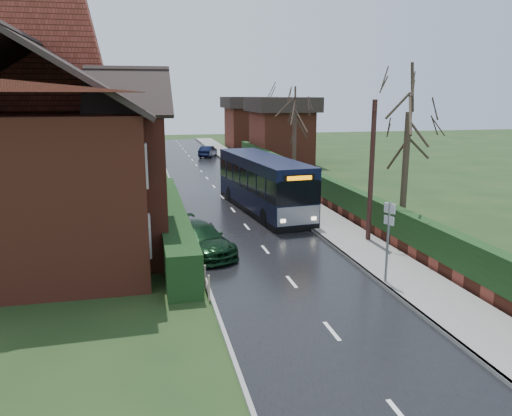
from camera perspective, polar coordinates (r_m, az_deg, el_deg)
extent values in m
plane|color=#2F431C|center=(20.20, 2.43, -6.48)|extent=(140.00, 140.00, 0.00)
cube|color=black|center=(29.59, -2.65, -0.24)|extent=(6.00, 100.00, 0.02)
cube|color=slate|center=(30.59, 5.20, 0.26)|extent=(2.50, 100.00, 0.14)
cube|color=gray|center=(30.25, 3.04, 0.16)|extent=(0.12, 100.00, 0.14)
cube|color=gray|center=(29.21, -8.55, -0.46)|extent=(0.12, 100.00, 0.10)
cube|color=black|center=(24.14, -9.69, -1.47)|extent=(1.20, 16.00, 1.60)
cube|color=maroon|center=(31.05, 7.93, 0.81)|extent=(0.30, 50.00, 0.60)
cube|color=black|center=(30.88, 7.98, 2.45)|extent=(0.60, 50.00, 1.20)
cube|color=maroon|center=(24.00, -22.15, 3.05)|extent=(8.00, 14.00, 6.00)
cube|color=maroon|center=(20.72, -13.85, 2.23)|extent=(2.50, 4.00, 6.00)
cube|color=brown|center=(27.67, -19.80, 17.31)|extent=(0.90, 1.40, 2.20)
cube|color=silver|center=(19.07, -12.04, -2.89)|extent=(0.08, 1.20, 1.60)
cube|color=black|center=(19.07, -11.95, -2.89)|extent=(0.03, 0.95, 1.35)
cube|color=silver|center=(18.55, -12.41, 4.87)|extent=(0.08, 1.20, 1.60)
cube|color=black|center=(18.55, -12.32, 4.87)|extent=(0.03, 0.95, 1.35)
cube|color=silver|center=(22.95, -12.23, -0.26)|extent=(0.08, 1.20, 1.60)
cube|color=black|center=(22.95, -12.16, -0.25)|extent=(0.03, 0.95, 1.35)
cube|color=silver|center=(22.52, -12.54, 6.20)|extent=(0.08, 1.20, 1.60)
cube|color=black|center=(22.52, -12.47, 6.20)|extent=(0.03, 0.95, 1.35)
cube|color=silver|center=(26.87, -12.37, 1.61)|extent=(0.08, 1.20, 1.60)
cube|color=black|center=(26.87, -12.30, 1.61)|extent=(0.03, 0.95, 1.35)
cube|color=silver|center=(26.50, -12.63, 7.13)|extent=(0.08, 1.20, 1.60)
cube|color=black|center=(26.50, -12.57, 7.14)|extent=(0.03, 0.95, 1.35)
cube|color=silver|center=(29.33, -12.43, 2.52)|extent=(0.08, 1.20, 1.60)
cube|color=black|center=(29.33, -12.37, 2.53)|extent=(0.03, 0.95, 1.35)
cube|color=silver|center=(28.99, -12.68, 7.59)|extent=(0.08, 1.20, 1.60)
cube|color=black|center=(28.99, -12.62, 7.59)|extent=(0.03, 0.95, 1.35)
cube|color=black|center=(29.37, 0.80, 1.39)|extent=(3.46, 10.60, 1.08)
cube|color=black|center=(29.18, 0.81, 3.52)|extent=(3.48, 10.60, 1.14)
cube|color=black|center=(29.05, 0.81, 5.24)|extent=(3.46, 10.60, 0.62)
cube|color=black|center=(29.52, 0.80, 0.05)|extent=(3.46, 10.60, 0.33)
cube|color=gray|center=(24.70, 4.84, -0.88)|extent=(2.27, 0.36, 0.95)
cube|color=black|center=(24.44, 4.92, 1.70)|extent=(2.13, 0.31, 1.23)
cube|color=black|center=(24.30, 4.96, 3.45)|extent=(1.65, 0.26, 0.33)
cube|color=#FF8C00|center=(24.27, 4.99, 3.43)|extent=(1.30, 0.18, 0.21)
cube|color=black|center=(24.85, 4.83, -2.32)|extent=(2.32, 0.39, 0.28)
cube|color=#FFF2CC|center=(24.38, 3.11, -1.49)|extent=(0.27, 0.08, 0.17)
cube|color=#FFF2CC|center=(25.03, 6.63, -1.18)|extent=(0.27, 0.08, 0.17)
cylinder|color=black|center=(26.05, 1.06, -1.02)|extent=(0.36, 0.93, 0.91)
cylinder|color=black|center=(26.84, 5.35, -0.66)|extent=(0.36, 0.93, 0.91)
cylinder|color=black|center=(32.24, -2.99, 1.64)|extent=(0.36, 0.93, 0.91)
cylinder|color=black|center=(32.88, 0.59, 1.88)|extent=(0.36, 0.93, 0.91)
imported|color=#A3A4A7|center=(21.69, -6.35, -3.47)|extent=(1.92, 3.81, 1.24)
imported|color=black|center=(21.48, -6.55, -3.55)|extent=(3.27, 4.86, 1.31)
imported|color=black|center=(55.80, -5.52, 6.46)|extent=(2.56, 3.94, 1.23)
cylinder|color=slate|center=(18.20, 14.80, -4.04)|extent=(0.09, 0.09, 3.04)
cube|color=silver|center=(17.88, 15.04, -0.03)|extent=(0.23, 0.45, 0.35)
cube|color=silver|center=(17.98, 14.96, -1.38)|extent=(0.21, 0.40, 0.30)
cylinder|color=black|center=(23.08, 13.04, 3.92)|extent=(0.22, 0.22, 6.48)
cube|color=black|center=(22.84, 13.39, 10.82)|extent=(0.38, 0.80, 0.07)
cylinder|color=#32281E|center=(23.44, 16.61, 3.19)|extent=(0.29, 0.29, 5.94)
cylinder|color=#35271F|center=(37.61, 4.39, 6.67)|extent=(0.29, 0.29, 5.40)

